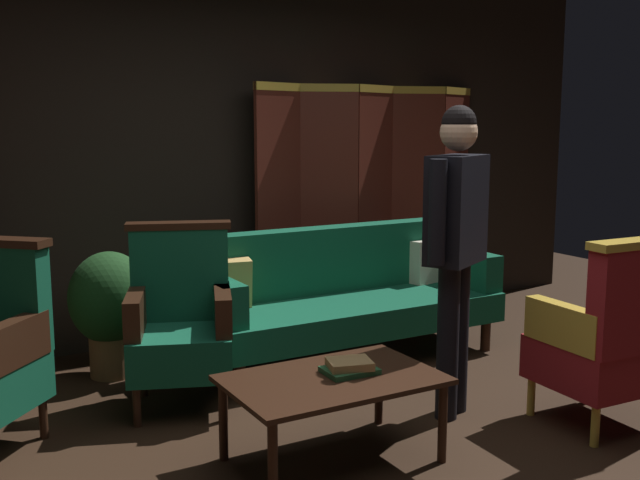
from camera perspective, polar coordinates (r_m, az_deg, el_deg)
The scene contains 11 objects.
ground_plane at distance 3.89m, azimuth 6.07°, elevation -15.63°, with size 10.00×10.00×0.00m, color black.
back_wall at distance 5.71m, azimuth -8.29°, elevation 6.74°, with size 7.20×0.10×2.80m, color black.
folding_screen at distance 6.14m, azimuth 4.09°, elevation 3.10°, with size 2.17×0.26×1.90m.
velvet_couch at distance 5.18m, azimuth 1.72°, elevation -3.99°, with size 2.12×0.78×0.88m.
coffee_table at distance 3.63m, azimuth 0.96°, elevation -11.06°, with size 1.00×0.64×0.42m.
armchair_gilt_accent at distance 4.26m, azimuth 20.97°, elevation -6.96°, with size 0.61×0.60×1.04m.
armchair_wing_right at distance 4.37m, azimuth -10.56°, elevation -6.10°, with size 0.75×0.74×1.04m.
standing_figure at distance 4.10m, azimuth 10.26°, elevation 0.56°, with size 0.53×0.37×1.70m.
potted_plant at distance 4.96m, azimuth -15.66°, elevation -4.75°, with size 0.51×0.51×0.81m.
book_green_cloth at distance 3.66m, azimuth 2.26°, elevation -9.86°, with size 0.25×0.18×0.03m, color #1E4C28.
book_tan_leather at distance 3.65m, azimuth 2.26°, elevation -9.38°, with size 0.21×0.17×0.04m, color #9E7A47.
Camera 1 is at (-2.08, -2.86, 1.62)m, focal length 42.16 mm.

